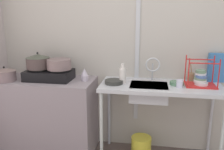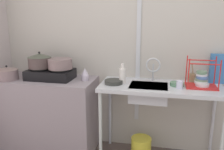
% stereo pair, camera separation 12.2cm
% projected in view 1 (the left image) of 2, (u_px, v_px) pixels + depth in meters
% --- Properties ---
extents(wall_back, '(4.59, 0.10, 2.47)m').
position_uv_depth(wall_back, '(153.00, 51.00, 2.85)').
color(wall_back, beige).
rests_on(wall_back, ground).
extents(wall_metal_strip, '(0.05, 0.01, 1.97)m').
position_uv_depth(wall_metal_strip, '(137.00, 41.00, 2.79)').
color(wall_metal_strip, silver).
extents(counter_concrete, '(1.19, 0.56, 0.91)m').
position_uv_depth(counter_concrete, '(46.00, 115.00, 2.92)').
color(counter_concrete, gray).
rests_on(counter_concrete, ground).
extents(counter_sink, '(1.32, 0.56, 0.91)m').
position_uv_depth(counter_sink, '(160.00, 92.00, 2.61)').
color(counter_sink, silver).
rests_on(counter_sink, ground).
extents(stove, '(0.54, 0.33, 0.13)m').
position_uv_depth(stove, '(49.00, 75.00, 2.78)').
color(stove, black).
rests_on(stove, counter_concrete).
extents(pot_on_left_burner, '(0.28, 0.28, 0.19)m').
position_uv_depth(pot_on_left_burner, '(38.00, 61.00, 2.77)').
color(pot_on_left_burner, '#4B3C3A').
rests_on(pot_on_left_burner, stove).
extents(pot_on_right_burner, '(0.28, 0.28, 0.12)m').
position_uv_depth(pot_on_right_burner, '(59.00, 64.00, 2.73)').
color(pot_on_right_burner, slate).
rests_on(pot_on_right_burner, stove).
extents(pot_beside_stove, '(0.26, 0.26, 0.17)m').
position_uv_depth(pot_beside_stove, '(5.00, 75.00, 2.73)').
color(pot_beside_stove, gray).
rests_on(pot_beside_stove, counter_concrete).
extents(percolator, '(0.09, 0.09, 0.15)m').
position_uv_depth(percolator, '(84.00, 75.00, 2.74)').
color(percolator, silver).
rests_on(percolator, counter_concrete).
extents(sink_basin, '(0.41, 0.32, 0.17)m').
position_uv_depth(sink_basin, '(149.00, 92.00, 2.61)').
color(sink_basin, silver).
rests_on(sink_basin, counter_sink).
extents(faucet, '(0.16, 0.09, 0.28)m').
position_uv_depth(faucet, '(153.00, 66.00, 2.66)').
color(faucet, silver).
rests_on(faucet, counter_sink).
extents(frying_pan, '(0.20, 0.20, 0.04)m').
position_uv_depth(frying_pan, '(114.00, 82.00, 2.63)').
color(frying_pan, '#31332F').
rests_on(frying_pan, counter_sink).
extents(dish_rack, '(0.32, 0.25, 0.32)m').
position_uv_depth(dish_rack, '(201.00, 79.00, 2.54)').
color(dish_rack, red).
rests_on(dish_rack, counter_sink).
extents(cup_by_rack, '(0.07, 0.07, 0.08)m').
position_uv_depth(cup_by_rack, '(180.00, 84.00, 2.49)').
color(cup_by_rack, silver).
rests_on(cup_by_rack, counter_sink).
extents(small_bowl_on_drainboard, '(0.15, 0.15, 0.04)m').
position_uv_depth(small_bowl_on_drainboard, '(177.00, 83.00, 2.59)').
color(small_bowl_on_drainboard, '#5A8B69').
rests_on(small_bowl_on_drainboard, counter_sink).
extents(bottle_by_sink, '(0.08, 0.08, 0.23)m').
position_uv_depth(bottle_by_sink, '(123.00, 75.00, 2.64)').
color(bottle_by_sink, white).
rests_on(bottle_by_sink, counter_sink).
extents(cereal_box, '(0.18, 0.08, 0.33)m').
position_uv_depth(cereal_box, '(216.00, 68.00, 2.68)').
color(cereal_box, '#3A78BC').
rests_on(cereal_box, counter_sink).
extents(utensil_jar, '(0.07, 0.07, 0.21)m').
position_uv_depth(utensil_jar, '(191.00, 77.00, 2.74)').
color(utensil_jar, '#8D7552').
rests_on(utensil_jar, counter_sink).
extents(bucket_on_floor, '(0.24, 0.24, 0.25)m').
position_uv_depth(bucket_on_floor, '(141.00, 147.00, 2.83)').
color(bucket_on_floor, yellow).
rests_on(bucket_on_floor, ground).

